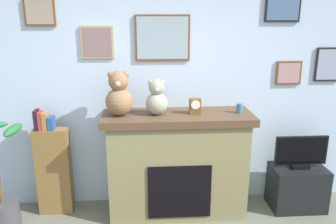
{
  "coord_description": "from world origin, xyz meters",
  "views": [
    {
      "loc": [
        -0.2,
        -1.78,
        2.16
      ],
      "look_at": [
        0.03,
        1.67,
        1.18
      ],
      "focal_mm": 36.03,
      "sensor_mm": 36.0,
      "label": 1
    }
  ],
  "objects_px": {
    "bookshelf": "(53,168)",
    "potted_plant": "(1,197)",
    "teddy_bear_tan": "(157,99)",
    "fireplace": "(177,163)",
    "teddy_bear_cream": "(119,96)",
    "television": "(301,153)",
    "tv_stand": "(297,187)",
    "candle_jar": "(239,108)",
    "mantel_clock": "(195,106)"
  },
  "relations": [
    {
      "from": "fireplace",
      "to": "teddy_bear_tan",
      "type": "height_order",
      "value": "teddy_bear_tan"
    },
    {
      "from": "fireplace",
      "to": "television",
      "type": "distance_m",
      "value": 1.4
    },
    {
      "from": "tv_stand",
      "to": "teddy_bear_cream",
      "type": "bearing_deg",
      "value": 179.69
    },
    {
      "from": "potted_plant",
      "to": "tv_stand",
      "type": "distance_m",
      "value": 3.26
    },
    {
      "from": "potted_plant",
      "to": "candle_jar",
      "type": "relative_size",
      "value": 11.02
    },
    {
      "from": "fireplace",
      "to": "teddy_bear_tan",
      "type": "distance_m",
      "value": 0.78
    },
    {
      "from": "tv_stand",
      "to": "teddy_bear_cream",
      "type": "relative_size",
      "value": 1.29
    },
    {
      "from": "potted_plant",
      "to": "television",
      "type": "xyz_separation_m",
      "value": [
        3.25,
        0.18,
        0.33
      ]
    },
    {
      "from": "candle_jar",
      "to": "bookshelf",
      "type": "bearing_deg",
      "value": 177.52
    },
    {
      "from": "potted_plant",
      "to": "teddy_bear_tan",
      "type": "xyz_separation_m",
      "value": [
        1.63,
        0.19,
        0.98
      ]
    },
    {
      "from": "tv_stand",
      "to": "teddy_bear_tan",
      "type": "bearing_deg",
      "value": 179.61
    },
    {
      "from": "bookshelf",
      "to": "tv_stand",
      "type": "relative_size",
      "value": 2.0
    },
    {
      "from": "bookshelf",
      "to": "potted_plant",
      "type": "height_order",
      "value": "bookshelf"
    },
    {
      "from": "teddy_bear_cream",
      "to": "mantel_clock",
      "type": "bearing_deg",
      "value": -0.06
    },
    {
      "from": "candle_jar",
      "to": "mantel_clock",
      "type": "height_order",
      "value": "mantel_clock"
    },
    {
      "from": "potted_plant",
      "to": "mantel_clock",
      "type": "height_order",
      "value": "mantel_clock"
    },
    {
      "from": "potted_plant",
      "to": "teddy_bear_tan",
      "type": "height_order",
      "value": "teddy_bear_tan"
    },
    {
      "from": "teddy_bear_cream",
      "to": "teddy_bear_tan",
      "type": "distance_m",
      "value": 0.39
    },
    {
      "from": "fireplace",
      "to": "potted_plant",
      "type": "xyz_separation_m",
      "value": [
        -1.86,
        -0.21,
        -0.23
      ]
    },
    {
      "from": "tv_stand",
      "to": "candle_jar",
      "type": "relative_size",
      "value": 5.77
    },
    {
      "from": "television",
      "to": "tv_stand",
      "type": "bearing_deg",
      "value": 90.0
    },
    {
      "from": "fireplace",
      "to": "mantel_clock",
      "type": "height_order",
      "value": "mantel_clock"
    },
    {
      "from": "candle_jar",
      "to": "mantel_clock",
      "type": "distance_m",
      "value": 0.48
    },
    {
      "from": "bookshelf",
      "to": "teddy_bear_tan",
      "type": "height_order",
      "value": "teddy_bear_tan"
    },
    {
      "from": "bookshelf",
      "to": "tv_stand",
      "type": "bearing_deg",
      "value": -2.06
    },
    {
      "from": "mantel_clock",
      "to": "teddy_bear_cream",
      "type": "xyz_separation_m",
      "value": [
        -0.8,
        0.0,
        0.13
      ]
    },
    {
      "from": "fireplace",
      "to": "teddy_bear_cream",
      "type": "relative_size",
      "value": 3.43
    },
    {
      "from": "television",
      "to": "mantel_clock",
      "type": "bearing_deg",
      "value": 179.46
    },
    {
      "from": "bookshelf",
      "to": "tv_stand",
      "type": "distance_m",
      "value": 2.79
    },
    {
      "from": "candle_jar",
      "to": "teddy_bear_tan",
      "type": "relative_size",
      "value": 0.28
    },
    {
      "from": "bookshelf",
      "to": "teddy_bear_cream",
      "type": "distance_m",
      "value": 1.14
    },
    {
      "from": "teddy_bear_cream",
      "to": "potted_plant",
      "type": "bearing_deg",
      "value": -171.09
    },
    {
      "from": "fireplace",
      "to": "teddy_bear_cream",
      "type": "distance_m",
      "value": 1.0
    },
    {
      "from": "tv_stand",
      "to": "fireplace",
      "type": "bearing_deg",
      "value": 178.8
    },
    {
      "from": "fireplace",
      "to": "teddy_bear_tan",
      "type": "bearing_deg",
      "value": -175.36
    },
    {
      "from": "tv_stand",
      "to": "television",
      "type": "relative_size",
      "value": 1.01
    },
    {
      "from": "bookshelf",
      "to": "potted_plant",
      "type": "xyz_separation_m",
      "value": [
        -0.48,
        -0.28,
        -0.18
      ]
    },
    {
      "from": "potted_plant",
      "to": "teddy_bear_cream",
      "type": "bearing_deg",
      "value": 8.91
    },
    {
      "from": "fireplace",
      "to": "tv_stand",
      "type": "height_order",
      "value": "fireplace"
    },
    {
      "from": "tv_stand",
      "to": "candle_jar",
      "type": "xyz_separation_m",
      "value": [
        -0.73,
        0.01,
        0.96
      ]
    },
    {
      "from": "television",
      "to": "teddy_bear_cream",
      "type": "relative_size",
      "value": 1.28
    },
    {
      "from": "potted_plant",
      "to": "mantel_clock",
      "type": "relative_size",
      "value": 6.98
    },
    {
      "from": "fireplace",
      "to": "potted_plant",
      "type": "relative_size",
      "value": 1.39
    },
    {
      "from": "tv_stand",
      "to": "teddy_bear_tan",
      "type": "xyz_separation_m",
      "value": [
        -1.62,
        0.01,
        1.08
      ]
    },
    {
      "from": "mantel_clock",
      "to": "teddy_bear_tan",
      "type": "height_order",
      "value": "teddy_bear_tan"
    },
    {
      "from": "television",
      "to": "teddy_bear_tan",
      "type": "bearing_deg",
      "value": 179.56
    },
    {
      "from": "potted_plant",
      "to": "candle_jar",
      "type": "height_order",
      "value": "candle_jar"
    },
    {
      "from": "fireplace",
      "to": "tv_stand",
      "type": "bearing_deg",
      "value": -1.2
    },
    {
      "from": "bookshelf",
      "to": "mantel_clock",
      "type": "height_order",
      "value": "mantel_clock"
    },
    {
      "from": "fireplace",
      "to": "teddy_bear_cream",
      "type": "xyz_separation_m",
      "value": [
        -0.61,
        -0.02,
        0.79
      ]
    }
  ]
}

